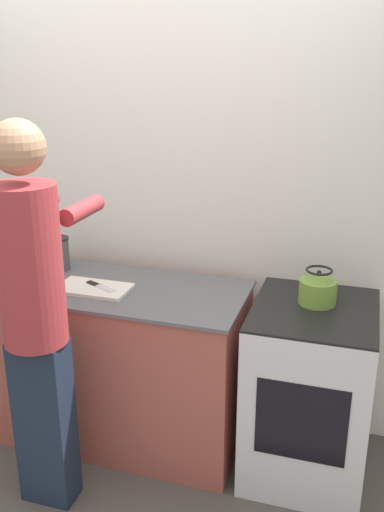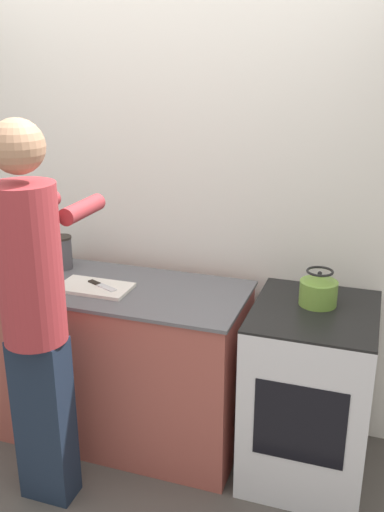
{
  "view_description": "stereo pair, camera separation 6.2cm",
  "coord_description": "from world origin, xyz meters",
  "px_view_note": "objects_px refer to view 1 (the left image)",
  "views": [
    {
      "loc": [
        1.06,
        -2.21,
        2.05
      ],
      "look_at": [
        0.31,
        0.21,
        1.16
      ],
      "focal_mm": 40.0,
      "sensor_mm": 36.0,
      "label": 1
    },
    {
      "loc": [
        1.12,
        -2.19,
        2.05
      ],
      "look_at": [
        0.31,
        0.21,
        1.16
      ],
      "focal_mm": 40.0,
      "sensor_mm": 36.0,
      "label": 2
    }
  ],
  "objects_px": {
    "cutting_board": "(94,288)",
    "oven": "(309,391)",
    "kettle": "(318,289)",
    "person": "(35,305)",
    "knife": "(100,286)",
    "canister_jar": "(59,253)"
  },
  "relations": [
    {
      "from": "person",
      "to": "cutting_board",
      "type": "height_order",
      "value": "person"
    },
    {
      "from": "person",
      "to": "cutting_board",
      "type": "distance_m",
      "value": 0.49
    },
    {
      "from": "canister_jar",
      "to": "kettle",
      "type": "bearing_deg",
      "value": -2.04
    },
    {
      "from": "person",
      "to": "canister_jar",
      "type": "bearing_deg",
      "value": 111.92
    },
    {
      "from": "oven",
      "to": "knife",
      "type": "height_order",
      "value": "knife"
    },
    {
      "from": "cutting_board",
      "to": "knife",
      "type": "bearing_deg",
      "value": 16.97
    },
    {
      "from": "person",
      "to": "knife",
      "type": "distance_m",
      "value": 0.5
    },
    {
      "from": "person",
      "to": "canister_jar",
      "type": "height_order",
      "value": "person"
    },
    {
      "from": "cutting_board",
      "to": "kettle",
      "type": "relative_size",
      "value": 2.06
    },
    {
      "from": "knife",
      "to": "canister_jar",
      "type": "height_order",
      "value": "canister_jar"
    },
    {
      "from": "person",
      "to": "knife",
      "type": "relative_size",
      "value": 9.38
    },
    {
      "from": "person",
      "to": "oven",
      "type": "bearing_deg",
      "value": 26.62
    },
    {
      "from": "kettle",
      "to": "person",
      "type": "bearing_deg",
      "value": -150.83
    },
    {
      "from": "oven",
      "to": "canister_jar",
      "type": "xyz_separation_m",
      "value": [
        -1.44,
        0.12,
        0.55
      ]
    },
    {
      "from": "oven",
      "to": "person",
      "type": "height_order",
      "value": "person"
    },
    {
      "from": "cutting_board",
      "to": "oven",
      "type": "bearing_deg",
      "value": 5.26
    },
    {
      "from": "oven",
      "to": "person",
      "type": "xyz_separation_m",
      "value": [
        -1.16,
        -0.58,
        0.57
      ]
    },
    {
      "from": "knife",
      "to": "kettle",
      "type": "distance_m",
      "value": 1.1
    },
    {
      "from": "kettle",
      "to": "canister_jar",
      "type": "xyz_separation_m",
      "value": [
        -1.44,
        0.05,
        0.02
      ]
    },
    {
      "from": "kettle",
      "to": "cutting_board",
      "type": "bearing_deg",
      "value": -171.39
    },
    {
      "from": "oven",
      "to": "kettle",
      "type": "height_order",
      "value": "kettle"
    },
    {
      "from": "kettle",
      "to": "canister_jar",
      "type": "height_order",
      "value": "canister_jar"
    }
  ]
}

